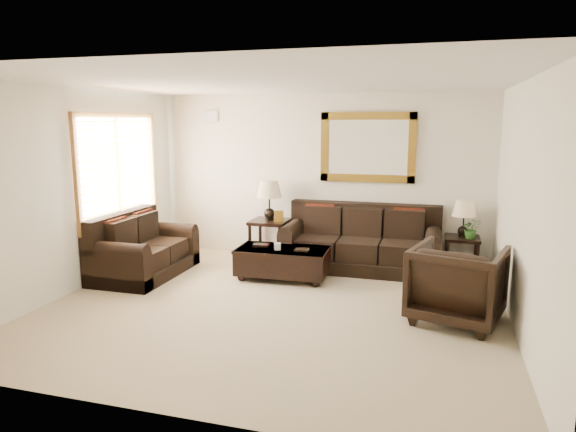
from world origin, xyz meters
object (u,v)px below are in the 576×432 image
(coffee_table, at_px, (283,260))
(armchair, at_px, (458,280))
(sofa, at_px, (361,246))
(end_table_right, at_px, (463,226))
(loveseat, at_px, (141,252))
(end_table_left, at_px, (269,208))

(coffee_table, relative_size, armchair, 1.38)
(sofa, xyz_separation_m, end_table_right, (1.49, 0.18, 0.37))
(loveseat, bearing_deg, coffee_table, -79.11)
(coffee_table, xyz_separation_m, armchair, (2.37, -1.00, 0.21))
(sofa, bearing_deg, end_table_right, 6.81)
(end_table_left, bearing_deg, armchair, -34.73)
(end_table_left, xyz_separation_m, end_table_right, (3.04, 0.05, -0.14))
(end_table_right, bearing_deg, armchair, -93.70)
(end_table_left, xyz_separation_m, coffee_table, (0.53, -1.01, -0.58))
(end_table_left, bearing_deg, coffee_table, -62.11)
(loveseat, bearing_deg, sofa, -67.54)
(sofa, height_order, coffee_table, sofa)
(sofa, distance_m, end_table_right, 1.55)
(loveseat, relative_size, end_table_right, 1.49)
(end_table_left, bearing_deg, sofa, -4.84)
(end_table_left, height_order, coffee_table, end_table_left)
(coffee_table, bearing_deg, armchair, -25.08)
(loveseat, xyz_separation_m, end_table_right, (4.58, 1.45, 0.38))
(loveseat, bearing_deg, end_table_right, -72.39)
(sofa, bearing_deg, armchair, -54.11)
(loveseat, relative_size, armchair, 1.68)
(sofa, distance_m, armchair, 2.33)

